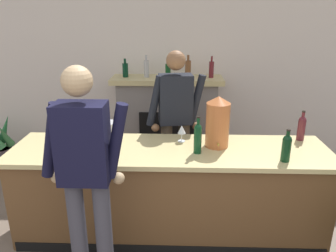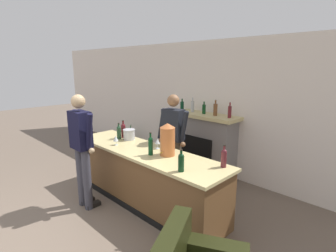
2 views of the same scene
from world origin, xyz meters
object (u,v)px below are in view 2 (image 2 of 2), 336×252
at_px(ice_bucket_steel, 129,134).
at_px(wine_bottle_merlot_tall, 224,157).
at_px(wine_bottle_rose_blush, 123,130).
at_px(copper_dispenser, 168,139).
at_px(wine_glass_by_dispenser, 116,139).
at_px(person_customer, 82,147).
at_px(wine_bottle_riesling_slim, 119,132).
at_px(potted_plant_corner, 126,139).
at_px(wine_bottle_burgundy_dark, 181,162).
at_px(wine_bottle_chardonnay_pale, 151,145).
at_px(wine_glass_front_right, 157,142).
at_px(person_bartender, 173,139).
at_px(fireplace_stone, 203,143).

distance_m(ice_bucket_steel, wine_bottle_merlot_tall, 1.97).
bearing_deg(wine_bottle_rose_blush, wine_bottle_merlot_tall, 1.57).
height_order(copper_dispenser, ice_bucket_steel, copper_dispenser).
relative_size(wine_bottle_rose_blush, wine_glass_by_dispenser, 1.96).
bearing_deg(person_customer, wine_bottle_riesling_slim, 105.01).
distance_m(potted_plant_corner, wine_bottle_merlot_tall, 4.06).
xyz_separation_m(potted_plant_corner, wine_bottle_burgundy_dark, (3.51, -1.69, 0.75)).
relative_size(wine_bottle_merlot_tall, wine_bottle_chardonnay_pale, 0.87).
distance_m(wine_bottle_burgundy_dark, wine_bottle_merlot_tall, 0.59).
bearing_deg(wine_glass_front_right, wine_bottle_burgundy_dark, -25.43).
height_order(person_customer, wine_bottle_chardonnay_pale, person_customer).
bearing_deg(wine_bottle_burgundy_dark, ice_bucket_steel, 165.35).
distance_m(wine_bottle_merlot_tall, wine_bottle_chardonnay_pale, 1.12).
bearing_deg(potted_plant_corner, wine_bottle_burgundy_dark, -25.67).
height_order(wine_bottle_merlot_tall, wine_bottle_rose_blush, wine_bottle_rose_blush).
xyz_separation_m(person_bartender, wine_bottle_chardonnay_pale, (0.21, -0.71, 0.10)).
bearing_deg(wine_bottle_rose_blush, ice_bucket_steel, -4.10).
bearing_deg(wine_glass_by_dispenser, copper_dispenser, 14.16).
relative_size(wine_bottle_merlot_tall, wine_bottle_rose_blush, 0.94).
distance_m(person_bartender, wine_glass_by_dispenser, 0.99).
distance_m(person_customer, wine_bottle_rose_blush, 1.01).
relative_size(potted_plant_corner, ice_bucket_steel, 3.49).
height_order(person_customer, ice_bucket_steel, person_customer).
distance_m(wine_bottle_burgundy_dark, wine_bottle_riesling_slim, 1.85).
relative_size(fireplace_stone, wine_glass_front_right, 9.46).
height_order(fireplace_stone, person_customer, person_customer).
xyz_separation_m(potted_plant_corner, copper_dispenser, (2.95, -1.37, 0.86)).
distance_m(fireplace_stone, person_customer, 2.51).
bearing_deg(wine_bottle_riesling_slim, wine_glass_by_dispenser, -42.89).
distance_m(potted_plant_corner, wine_bottle_burgundy_dark, 3.97).
distance_m(wine_glass_by_dispenser, wine_glass_front_right, 0.74).
xyz_separation_m(person_customer, wine_glass_front_right, (0.70, 0.95, 0.02)).
height_order(person_bartender, wine_bottle_chardonnay_pale, person_bartender).
bearing_deg(wine_bottle_burgundy_dark, wine_bottle_riesling_slim, 169.91).
relative_size(wine_bottle_riesling_slim, wine_glass_front_right, 1.79).
relative_size(fireplace_stone, person_bartender, 0.90).
xyz_separation_m(fireplace_stone, wine_bottle_rose_blush, (-0.76, -1.46, 0.41)).
xyz_separation_m(potted_plant_corner, person_customer, (1.91, -2.21, 0.71)).
bearing_deg(copper_dispenser, person_bartender, 126.67).
height_order(person_bartender, wine_bottle_burgundy_dark, person_bartender).
relative_size(wine_bottle_merlot_tall, wine_glass_by_dispenser, 1.84).
relative_size(copper_dispenser, wine_bottle_rose_blush, 1.52).
height_order(wine_bottle_merlot_tall, wine_glass_front_right, wine_bottle_merlot_tall).
bearing_deg(wine_bottle_riesling_slim, copper_dispenser, -0.27).
xyz_separation_m(person_bartender, wine_bottle_burgundy_dark, (0.96, -0.86, 0.07)).
relative_size(ice_bucket_steel, wine_bottle_chardonnay_pale, 0.62).
xyz_separation_m(fireplace_stone, wine_bottle_merlot_tall, (1.40, -1.40, 0.41)).
bearing_deg(person_bartender, wine_bottle_burgundy_dark, -41.80).
distance_m(potted_plant_corner, wine_bottle_riesling_slim, 2.29).
height_order(ice_bucket_steel, wine_bottle_burgundy_dark, wine_bottle_burgundy_dark).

